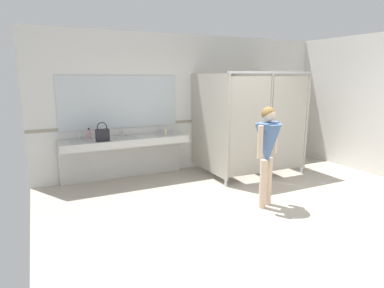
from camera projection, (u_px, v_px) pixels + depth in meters
ground_plane at (280, 217)px, 4.89m from camera, size 6.76×6.34×0.10m
wall_back at (194, 103)px, 7.16m from camera, size 6.76×0.12×2.87m
wall_back_tile_band at (196, 121)px, 7.19m from camera, size 6.76×0.01×0.06m
vanity_counter at (125, 148)px, 6.37m from camera, size 2.43×0.58×0.97m
mirror_panel at (120, 102)px, 6.37m from camera, size 2.33×0.02×1.02m
bathroom_stalls at (253, 122)px, 6.69m from camera, size 1.94×1.50×2.11m
person_standing at (267, 145)px, 4.98m from camera, size 0.53×0.53×1.57m
handbag at (102, 135)px, 5.90m from camera, size 0.24×0.13×0.35m
soap_dispenser at (89, 134)px, 6.11m from camera, size 0.07×0.07×0.21m
paper_cup at (165, 132)px, 6.53m from camera, size 0.07×0.07×0.10m
floor_drain_cover at (323, 183)px, 6.27m from camera, size 0.14×0.14×0.01m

